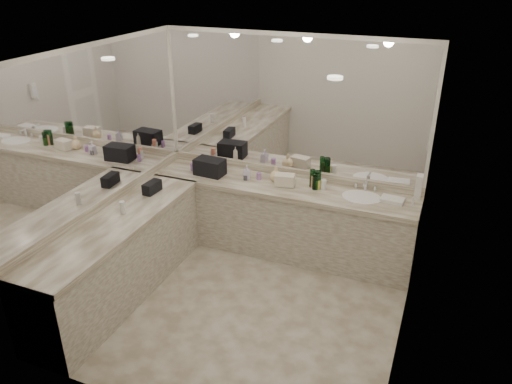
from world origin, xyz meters
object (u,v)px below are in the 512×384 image
at_px(black_toiletry_bag, 210,167).
at_px(cream_cosmetic_case, 285,180).
at_px(soap_bottle_a, 220,166).
at_px(soap_bottle_b, 247,172).
at_px(soap_bottle_c, 276,174).
at_px(sink, 362,198).
at_px(wall_phone, 419,187).
at_px(hand_towel, 392,200).

distance_m(black_toiletry_bag, cream_cosmetic_case, 0.97).
bearing_deg(soap_bottle_a, soap_bottle_b, -9.47).
distance_m(soap_bottle_a, soap_bottle_c, 0.73).
xyz_separation_m(sink, soap_bottle_a, (-1.78, 0.06, 0.10)).
bearing_deg(black_toiletry_bag, wall_phone, -10.32).
height_order(cream_cosmetic_case, hand_towel, cream_cosmetic_case).
relative_size(soap_bottle_a, soap_bottle_c, 0.99).
relative_size(sink, soap_bottle_a, 2.37).
distance_m(wall_phone, cream_cosmetic_case, 1.63).
bearing_deg(soap_bottle_a, hand_towel, -0.77).
bearing_deg(sink, soap_bottle_a, 178.22).
bearing_deg(black_toiletry_bag, soap_bottle_c, 8.14).
relative_size(hand_towel, soap_bottle_b, 1.41).
height_order(hand_towel, soap_bottle_a, soap_bottle_a).
xyz_separation_m(wall_phone, black_toiletry_bag, (-2.48, 0.45, -0.35)).
distance_m(hand_towel, soap_bottle_c, 1.38).
bearing_deg(hand_towel, soap_bottle_b, -178.80).
bearing_deg(sink, black_toiletry_bag, -178.50).
height_order(soap_bottle_a, soap_bottle_b, soap_bottle_a).
bearing_deg(soap_bottle_c, sink, -3.76).
height_order(wall_phone, soap_bottle_b, wall_phone).
relative_size(sink, wall_phone, 1.83).
bearing_deg(wall_phone, hand_towel, 117.31).
height_order(black_toiletry_bag, cream_cosmetic_case, black_toiletry_bag).
height_order(sink, soap_bottle_a, soap_bottle_a).
bearing_deg(wall_phone, cream_cosmetic_case, 162.40).
xyz_separation_m(black_toiletry_bag, cream_cosmetic_case, (0.97, 0.03, -0.04)).
distance_m(wall_phone, hand_towel, 0.73).
xyz_separation_m(black_toiletry_bag, soap_bottle_a, (0.09, 0.10, -0.01)).
relative_size(sink, soap_bottle_b, 2.49).
bearing_deg(wall_phone, soap_bottle_b, 166.21).
relative_size(cream_cosmetic_case, soap_bottle_a, 1.24).
relative_size(black_toiletry_bag, soap_bottle_a, 1.92).
bearing_deg(cream_cosmetic_case, black_toiletry_bag, 170.36).
relative_size(wall_phone, black_toiletry_bag, 0.67).
bearing_deg(hand_towel, wall_phone, -62.69).
relative_size(sink, soap_bottle_c, 2.35).
bearing_deg(soap_bottle_b, wall_phone, -13.79).
relative_size(black_toiletry_bag, soap_bottle_c, 1.91).
xyz_separation_m(sink, cream_cosmetic_case, (-0.91, -0.02, 0.07)).
relative_size(cream_cosmetic_case, soap_bottle_b, 1.31).
bearing_deg(black_toiletry_bag, sink, 1.50).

